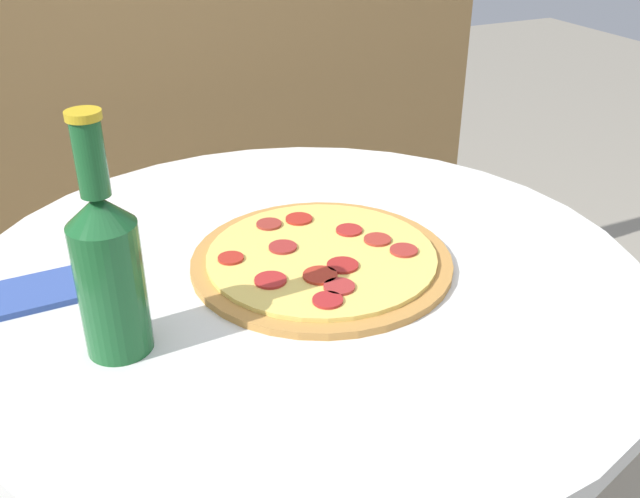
{
  "coord_description": "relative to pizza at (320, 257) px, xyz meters",
  "views": [
    {
      "loc": [
        -0.31,
        -0.72,
        1.16
      ],
      "look_at": [
        0.03,
        0.0,
        0.72
      ],
      "focal_mm": 40.0,
      "sensor_mm": 36.0,
      "label": 1
    }
  ],
  "objects": [
    {
      "name": "pizza",
      "position": [
        0.0,
        0.0,
        0.0
      ],
      "size": [
        0.34,
        0.34,
        0.02
      ],
      "color": "#B77F3D",
      "rests_on": "table"
    },
    {
      "name": "table",
      "position": [
        -0.03,
        -0.0,
        -0.21
      ],
      "size": [
        0.88,
        0.88,
        0.7
      ],
      "color": "silver",
      "rests_on": "ground_plane"
    },
    {
      "name": "beer_bottle",
      "position": [
        -0.27,
        -0.08,
        0.09
      ],
      "size": [
        0.07,
        0.07,
        0.26
      ],
      "color": "#195628",
      "rests_on": "table"
    },
    {
      "name": "napkin",
      "position": [
        -0.33,
        0.07,
        -0.0
      ],
      "size": [
        0.14,
        0.09,
        0.01
      ],
      "color": "#334C99",
      "rests_on": "table"
    },
    {
      "name": "fence_panel",
      "position": [
        -0.03,
        0.8,
        0.0
      ],
      "size": [
        1.62,
        0.04,
        1.42
      ],
      "color": "olive",
      "rests_on": "ground_plane"
    }
  ]
}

